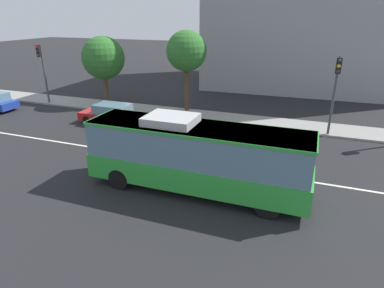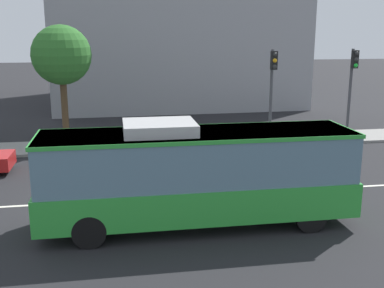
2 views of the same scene
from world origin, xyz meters
TOP-DOWN VIEW (x-y plane):
  - ground_plane at (0.00, 0.00)m, footprint 160.00×160.00m
  - sidewalk_kerb at (0.00, 8.42)m, footprint 80.00×2.87m
  - lane_centre_line at (0.00, 0.00)m, footprint 76.00×0.16m
  - transit_bus at (3.31, -2.69)m, footprint 10.00×2.52m
  - sedan_red at (-5.97, 4.51)m, footprint 4.51×1.84m
  - traffic_light_mid_block at (-14.52, 7.31)m, footprint 0.33×0.62m
  - traffic_light_far_corner at (9.06, 7.09)m, footprint 0.32×0.62m
  - street_tree_kerbside_left at (-1.89, 9.41)m, footprint 3.17×3.17m
  - street_tree_kerbside_centre at (-9.60, 9.33)m, footprint 3.68×3.68m

SIDE VIEW (x-z plane):
  - ground_plane at x=0.00m, z-range 0.00..0.00m
  - lane_centre_line at x=0.00m, z-range 0.00..0.01m
  - sidewalk_kerb at x=0.00m, z-range 0.00..0.14m
  - sedan_red at x=-5.97m, z-range -0.01..1.46m
  - transit_bus at x=3.31m, z-range 0.08..3.54m
  - traffic_light_mid_block at x=-14.52m, z-range 0.96..6.16m
  - traffic_light_far_corner at x=9.06m, z-range 0.96..6.16m
  - street_tree_kerbside_centre at x=-9.60m, z-range 1.08..6.97m
  - street_tree_kerbside_left at x=-1.89m, z-range 1.61..8.09m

